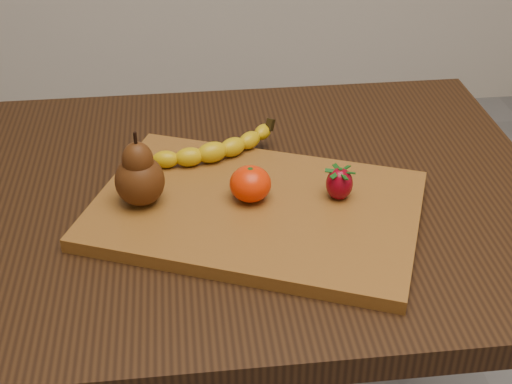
{
  "coord_description": "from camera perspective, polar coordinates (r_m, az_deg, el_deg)",
  "views": [
    {
      "loc": [
        -0.05,
        -0.89,
        1.35
      ],
      "look_at": [
        0.05,
        -0.07,
        0.8
      ],
      "focal_mm": 50.0,
      "sensor_mm": 36.0,
      "label": 1
    }
  ],
  "objects": [
    {
      "name": "strawberry",
      "position": [
        1.01,
        6.69,
        0.75
      ],
      "size": [
        0.05,
        0.05,
        0.05
      ],
      "primitive_type": null,
      "rotation": [
        0.0,
        0.0,
        -0.32
      ],
      "color": "maroon",
      "rests_on": "cutting_board"
    },
    {
      "name": "table",
      "position": [
        1.12,
        -2.96,
        -4.2
      ],
      "size": [
        1.0,
        0.7,
        0.76
      ],
      "color": "black",
      "rests_on": "ground"
    },
    {
      "name": "pear",
      "position": [
        0.99,
        -9.38,
        1.86
      ],
      "size": [
        0.08,
        0.08,
        0.11
      ],
      "primitive_type": null,
      "rotation": [
        0.0,
        0.0,
        -0.26
      ],
      "color": "#4A240C",
      "rests_on": "cutting_board"
    },
    {
      "name": "banana",
      "position": [
        1.09,
        -3.54,
        3.19
      ],
      "size": [
        0.21,
        0.11,
        0.03
      ],
      "primitive_type": null,
      "rotation": [
        0.0,
        0.0,
        0.32
      ],
      "color": "#D4AE09",
      "rests_on": "cutting_board"
    },
    {
      "name": "mandarin",
      "position": [
        1.0,
        -0.45,
        0.66
      ],
      "size": [
        0.06,
        0.06,
        0.05
      ],
      "primitive_type": "ellipsoid",
      "rotation": [
        0.0,
        0.0,
        -0.03
      ],
      "color": "red",
      "rests_on": "cutting_board"
    },
    {
      "name": "cutting_board",
      "position": [
        1.01,
        -0.0,
        -1.42
      ],
      "size": [
        0.53,
        0.45,
        0.02
      ],
      "primitive_type": "cube",
      "rotation": [
        0.0,
        0.0,
        -0.39
      ],
      "color": "brown",
      "rests_on": "table"
    }
  ]
}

